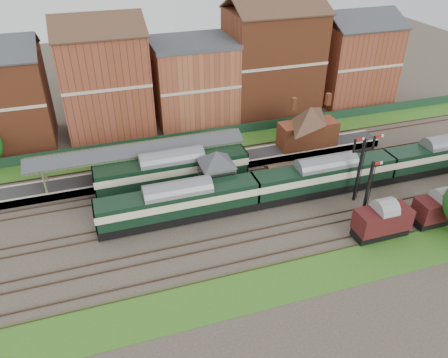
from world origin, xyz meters
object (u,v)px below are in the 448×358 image
object	(u,v)px
dmu_train	(324,176)
signal_box	(217,173)
goods_van_a	(382,221)
platform_railcar	(173,171)
semaphore_bracket	(360,166)

from	to	relation	value
dmu_train	signal_box	bearing A→B (deg)	165.12
signal_box	goods_van_a	size ratio (longest dim) A/B	1.05
platform_railcar	dmu_train	bearing A→B (deg)	-21.22
signal_box	semaphore_bracket	distance (m)	16.16
signal_box	goods_van_a	distance (m)	18.60
semaphore_bracket	dmu_train	bearing A→B (deg)	138.27
signal_box	goods_van_a	world-z (taller)	signal_box
platform_railcar	signal_box	bearing A→B (deg)	-35.79
goods_van_a	platform_railcar	bearing A→B (deg)	139.97
semaphore_bracket	dmu_train	distance (m)	4.39
semaphore_bracket	platform_railcar	distance (m)	21.63
signal_box	goods_van_a	xyz separation A→B (m)	(13.94, -12.25, -1.21)
signal_box	dmu_train	xyz separation A→B (m)	(12.24, -3.25, -0.83)
dmu_train	goods_van_a	size ratio (longest dim) A/B	9.19
platform_railcar	goods_van_a	xyz separation A→B (m)	(18.45, -15.50, -0.48)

